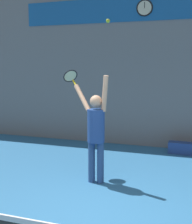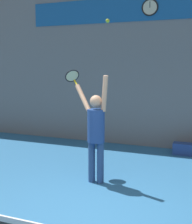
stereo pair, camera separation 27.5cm
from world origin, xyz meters
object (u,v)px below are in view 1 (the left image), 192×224
at_px(scoreboard_clock, 145,8).
at_px(tennis_ball, 108,21).
at_px(tennis_player, 96,129).
at_px(tennis_racket, 71,76).
at_px(equipment_bag, 184,148).

xyz_separation_m(scoreboard_clock, tennis_ball, (-0.06, -3.05, -0.73)).
bearing_deg(scoreboard_clock, tennis_player, -95.87).
bearing_deg(tennis_racket, tennis_player, -33.76).
distance_m(tennis_ball, equipment_bag, 4.07).
bearing_deg(tennis_ball, equipment_bag, 64.86).
xyz_separation_m(tennis_player, tennis_racket, (-0.71, 0.47, 0.96)).
bearing_deg(tennis_player, tennis_ball, -11.80).
height_order(scoreboard_clock, tennis_player, scoreboard_clock).
bearing_deg(equipment_bag, scoreboard_clock, 160.04).
bearing_deg(tennis_player, equipment_bag, 60.17).
relative_size(tennis_racket, tennis_ball, 5.65).
distance_m(tennis_player, tennis_ball, 1.97).
relative_size(tennis_ball, equipment_bag, 0.09).
xyz_separation_m(scoreboard_clock, equipment_bag, (1.17, -0.42, -3.57)).
bearing_deg(scoreboard_clock, tennis_ball, -91.21).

